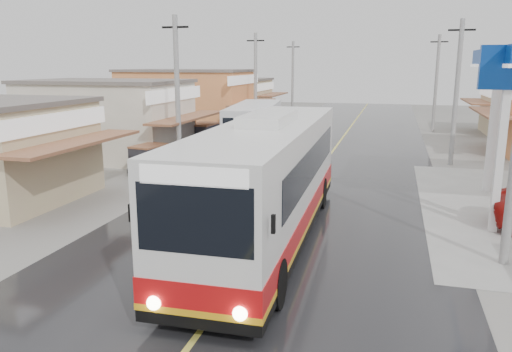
{
  "coord_description": "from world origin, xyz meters",
  "views": [
    {
      "loc": [
        3.72,
        -14.78,
        5.6
      ],
      "look_at": [
        -0.79,
        1.59,
        1.79
      ],
      "focal_mm": 35.0,
      "sensor_mm": 36.0,
      "label": 1
    }
  ],
  "objects_px": {
    "cyclist": "(182,179)",
    "coach_bus": "(269,180)",
    "tricycle_near": "(149,158)",
    "second_bus": "(255,128)",
    "tricycle_far": "(203,135)",
    "tyre_stack": "(146,191)"
  },
  "relations": [
    {
      "from": "cyclist",
      "to": "coach_bus",
      "type": "bearing_deg",
      "value": -51.0
    },
    {
      "from": "cyclist",
      "to": "tricycle_near",
      "type": "height_order",
      "value": "cyclist"
    },
    {
      "from": "second_bus",
      "to": "tricycle_far",
      "type": "height_order",
      "value": "second_bus"
    },
    {
      "from": "tricycle_far",
      "to": "tyre_stack",
      "type": "distance_m",
      "value": 11.86
    },
    {
      "from": "coach_bus",
      "to": "cyclist",
      "type": "height_order",
      "value": "coach_bus"
    },
    {
      "from": "tyre_stack",
      "to": "second_bus",
      "type": "bearing_deg",
      "value": 81.41
    },
    {
      "from": "cyclist",
      "to": "tricycle_near",
      "type": "distance_m",
      "value": 4.38
    },
    {
      "from": "cyclist",
      "to": "tricycle_far",
      "type": "height_order",
      "value": "cyclist"
    },
    {
      "from": "cyclist",
      "to": "tyre_stack",
      "type": "height_order",
      "value": "cyclist"
    },
    {
      "from": "cyclist",
      "to": "tricycle_far",
      "type": "relative_size",
      "value": 0.77
    },
    {
      "from": "tricycle_far",
      "to": "tyre_stack",
      "type": "relative_size",
      "value": 2.53
    },
    {
      "from": "second_bus",
      "to": "tyre_stack",
      "type": "xyz_separation_m",
      "value": [
        -1.72,
        -11.37,
        -1.44
      ]
    },
    {
      "from": "tricycle_near",
      "to": "second_bus",
      "type": "bearing_deg",
      "value": 72.15
    },
    {
      "from": "coach_bus",
      "to": "tyre_stack",
      "type": "height_order",
      "value": "coach_bus"
    },
    {
      "from": "coach_bus",
      "to": "second_bus",
      "type": "relative_size",
      "value": 1.37
    },
    {
      "from": "second_bus",
      "to": "tricycle_far",
      "type": "relative_size",
      "value": 3.95
    },
    {
      "from": "cyclist",
      "to": "second_bus",
      "type": "bearing_deg",
      "value": 79.26
    },
    {
      "from": "tricycle_near",
      "to": "tricycle_far",
      "type": "height_order",
      "value": "tricycle_far"
    },
    {
      "from": "tricycle_near",
      "to": "tricycle_far",
      "type": "bearing_deg",
      "value": 98.1
    },
    {
      "from": "second_bus",
      "to": "tyre_stack",
      "type": "bearing_deg",
      "value": -106.12
    },
    {
      "from": "second_bus",
      "to": "tricycle_near",
      "type": "bearing_deg",
      "value": -123.63
    },
    {
      "from": "cyclist",
      "to": "tricycle_near",
      "type": "bearing_deg",
      "value": 128.04
    }
  ]
}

